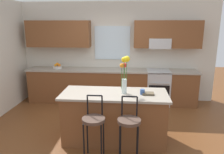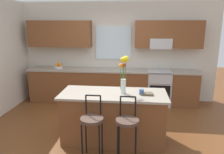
{
  "view_description": "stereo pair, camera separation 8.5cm",
  "coord_description": "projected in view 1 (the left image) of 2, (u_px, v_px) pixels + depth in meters",
  "views": [
    {
      "loc": [
        0.51,
        -3.98,
        2.14
      ],
      "look_at": [
        0.12,
        0.55,
        1.0
      ],
      "focal_mm": 34.78,
      "sensor_mm": 36.0,
      "label": 1
    },
    {
      "loc": [
        0.6,
        -3.97,
        2.14
      ],
      "look_at": [
        0.12,
        0.55,
        1.0
      ],
      "focal_mm": 34.78,
      "sensor_mm": 36.0,
      "label": 2
    }
  ],
  "objects": [
    {
      "name": "fruit_bowl_oranges",
      "position": [
        58.0,
        67.0,
        5.94
      ],
      "size": [
        0.24,
        0.24,
        0.16
      ],
      "color": "silver",
      "rests_on": "counter_run"
    },
    {
      "name": "counter_run",
      "position": [
        111.0,
        86.0,
        5.94
      ],
      "size": [
        4.56,
        0.64,
        0.92
      ],
      "color": "brown",
      "rests_on": "ground"
    },
    {
      "name": "ground_plane",
      "position": [
        104.0,
        131.0,
        4.41
      ],
      "size": [
        14.0,
        14.0,
        0.0
      ],
      "primitive_type": "plane",
      "color": "brown"
    },
    {
      "name": "kitchen_island",
      "position": [
        114.0,
        117.0,
        3.99
      ],
      "size": [
        1.9,
        0.8,
        0.92
      ],
      "color": "brown",
      "rests_on": "ground"
    },
    {
      "name": "bar_stool_middle",
      "position": [
        129.0,
        124.0,
        3.33
      ],
      "size": [
        0.36,
        0.36,
        1.04
      ],
      "color": "black",
      "rests_on": "ground"
    },
    {
      "name": "mug_ceramic",
      "position": [
        142.0,
        92.0,
        3.8
      ],
      "size": [
        0.08,
        0.08,
        0.09
      ],
      "primitive_type": "cylinder",
      "color": "#33518C",
      "rests_on": "kitchen_island"
    },
    {
      "name": "cookbook",
      "position": [
        148.0,
        94.0,
        3.79
      ],
      "size": [
        0.2,
        0.15,
        0.03
      ],
      "primitive_type": "cube",
      "color": "brown",
      "rests_on": "kitchen_island"
    },
    {
      "name": "flower_vase",
      "position": [
        125.0,
        72.0,
        3.76
      ],
      "size": [
        0.18,
        0.16,
        0.67
      ],
      "color": "silver",
      "rests_on": "kitchen_island"
    },
    {
      "name": "sink_faucet",
      "position": [
        121.0,
        63.0,
        5.91
      ],
      "size": [
        0.02,
        0.13,
        0.23
      ],
      "color": "#B7BABC",
      "rests_on": "counter_run"
    },
    {
      "name": "bar_stool_near",
      "position": [
        94.0,
        122.0,
        3.38
      ],
      "size": [
        0.36,
        0.36,
        1.04
      ],
      "color": "black",
      "rests_on": "ground"
    },
    {
      "name": "back_wall_assembly",
      "position": [
        113.0,
        46.0,
        5.96
      ],
      "size": [
        5.6,
        0.5,
        2.7
      ],
      "color": "beige",
      "rests_on": "ground"
    },
    {
      "name": "oven_range",
      "position": [
        158.0,
        87.0,
        5.81
      ],
      "size": [
        0.6,
        0.64,
        0.92
      ],
      "color": "#B7BABC",
      "rests_on": "ground"
    }
  ]
}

